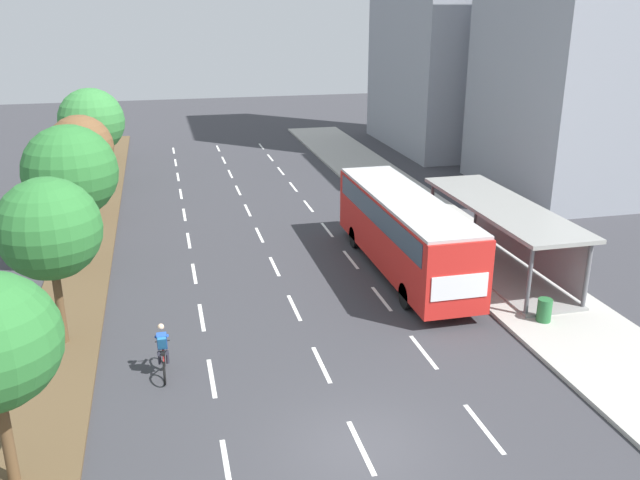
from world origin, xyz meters
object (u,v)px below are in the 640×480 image
object	(u,v)px
trash_bin	(544,310)
median_tree_fourth	(81,148)
median_tree_farthest	(100,113)
cyclist	(163,352)
median_tree_third	(70,172)
bus	(404,226)
median_tree_second	(49,229)
bus_shelter	(505,230)
median_tree_fifth	(91,121)

from	to	relation	value
trash_bin	median_tree_fourth	bearing A→B (deg)	135.35
median_tree_farthest	cyclist	bearing A→B (deg)	-83.53
median_tree_farthest	median_tree_third	bearing A→B (deg)	-89.36
median_tree_fourth	bus	bearing A→B (deg)	-38.04
bus	median_tree_farthest	world-z (taller)	median_tree_farthest
median_tree_farthest	trash_bin	xyz separation A→B (m)	(16.90, -30.96, -3.04)
median_tree_second	median_tree_fourth	world-z (taller)	median_tree_second
bus	cyclist	distance (m)	12.02
bus_shelter	cyclist	distance (m)	15.45
bus	bus_shelter	bearing A→B (deg)	-11.74
cyclist	trash_bin	size ratio (longest dim) A/B	2.14
median_tree_third	median_tree_second	bearing A→B (deg)	-89.53
bus_shelter	median_tree_farthest	xyz separation A→B (m)	(-17.98, 25.87, 1.75)
bus	trash_bin	xyz separation A→B (m)	(3.20, -5.98, -1.49)
cyclist	median_tree_third	xyz separation A→B (m)	(-3.31, 9.93, 3.55)
median_tree_second	trash_bin	bearing A→B (deg)	-8.51
bus	median_tree_farthest	size ratio (longest dim) A/B	2.28
cyclist	median_tree_fifth	bearing A→B (deg)	98.39
bus_shelter	cyclist	xyz separation A→B (m)	(-14.43, -5.42, -1.08)
median_tree_fourth	cyclist	bearing A→B (deg)	-78.16
trash_bin	median_tree_farthest	bearing A→B (deg)	118.63
median_tree_fourth	median_tree_farthest	world-z (taller)	median_tree_fourth
median_tree_second	trash_bin	size ratio (longest dim) A/B	6.71
median_tree_third	bus_shelter	bearing A→B (deg)	-14.27
bus	trash_bin	distance (m)	6.95
median_tree_third	trash_bin	world-z (taller)	median_tree_third
median_tree_fifth	trash_bin	bearing A→B (deg)	-54.64
bus_shelter	median_tree_third	bearing A→B (deg)	165.73
bus_shelter	median_tree_second	xyz separation A→B (m)	(-17.68, -2.61, 2.27)
median_tree_third	trash_bin	xyz separation A→B (m)	(16.66, -9.61, -3.77)
median_tree_fifth	median_tree_farthest	bearing A→B (deg)	89.88
median_tree_farthest	trash_bin	world-z (taller)	median_tree_farthest
bus_shelter	bus	bearing A→B (deg)	168.26
cyclist	median_tree_farthest	distance (m)	31.61
bus	median_tree_third	world-z (taller)	median_tree_third
median_tree_fourth	median_tree_second	bearing A→B (deg)	-88.70
cyclist	median_tree_second	distance (m)	5.45
cyclist	trash_bin	xyz separation A→B (m)	(13.36, 0.32, -0.22)
median_tree_third	trash_bin	distance (m)	19.60
median_tree_fifth	bus	bearing A→B (deg)	-52.47
cyclist	median_tree_farthest	bearing A→B (deg)	96.47
median_tree_third	median_tree_fifth	distance (m)	14.24
median_tree_second	bus_shelter	bearing A→B (deg)	8.39
bus	trash_bin	bearing A→B (deg)	-61.86
bus_shelter	median_tree_fourth	world-z (taller)	median_tree_fourth
cyclist	median_tree_second	xyz separation A→B (m)	(-3.25, 2.81, 3.35)
cyclist	median_tree_fourth	xyz separation A→B (m)	(-3.57, 17.05, 3.16)
median_tree_farthest	median_tree_fourth	bearing A→B (deg)	-90.10
bus_shelter	median_tree_second	size ratio (longest dim) A/B	1.74
bus	median_tree_fifth	bearing A→B (deg)	127.53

